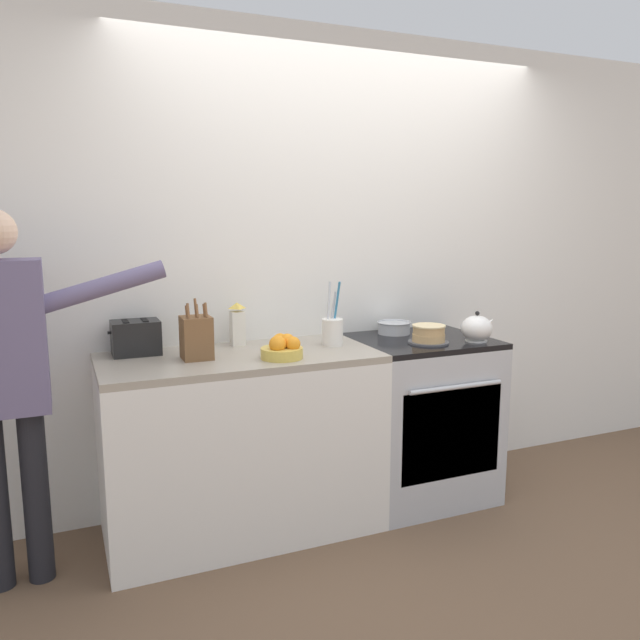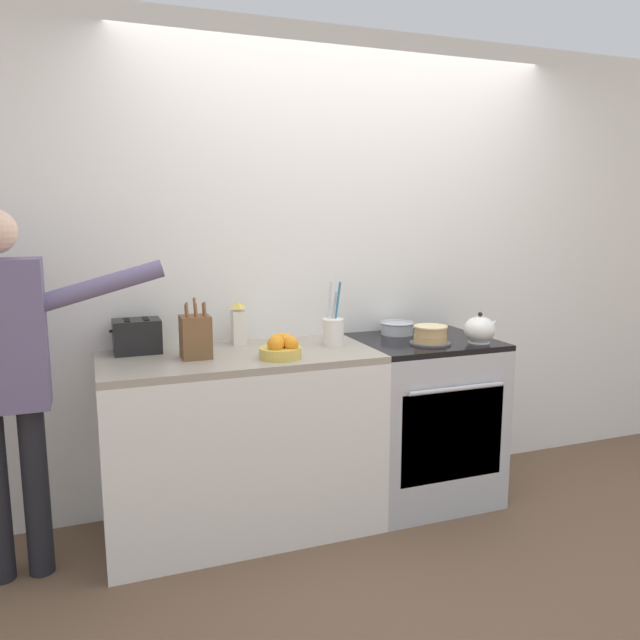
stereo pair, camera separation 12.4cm
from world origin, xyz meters
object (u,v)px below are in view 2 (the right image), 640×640
at_px(mixing_bowl, 397,328).
at_px(utensil_crock, 333,331).
at_px(person_baker, 7,365).
at_px(stove_range, 422,419).
at_px(milk_carton, 239,324).
at_px(fruit_bowl, 281,348).
at_px(toaster, 137,336).
at_px(knife_block, 196,336).
at_px(layer_cake, 430,335).
at_px(tea_kettle, 480,330).

height_order(mixing_bowl, utensil_crock, utensil_crock).
height_order(utensil_crock, person_baker, person_baker).
height_order(stove_range, utensil_crock, utensil_crock).
bearing_deg(stove_range, milk_carton, 167.42).
bearing_deg(person_baker, milk_carton, 2.54).
distance_m(mixing_bowl, utensil_crock, 0.49).
distance_m(fruit_bowl, toaster, 0.73).
bearing_deg(knife_block, layer_cake, -5.61).
bearing_deg(utensil_crock, layer_cake, -17.04).
xyz_separation_m(toaster, milk_carton, (0.52, 0.01, 0.02)).
height_order(utensil_crock, milk_carton, utensil_crock).
relative_size(layer_cake, fruit_bowl, 1.07).
relative_size(stove_range, layer_cake, 4.22).
xyz_separation_m(knife_block, toaster, (-0.25, 0.21, -0.02)).
relative_size(stove_range, utensil_crock, 2.71).
relative_size(stove_range, person_baker, 0.57).
distance_m(tea_kettle, mixing_bowl, 0.48).
xyz_separation_m(stove_range, layer_cake, (-0.04, -0.13, 0.51)).
height_order(mixing_bowl, knife_block, knife_block).
xyz_separation_m(knife_block, milk_carton, (0.26, 0.23, 0.00)).
relative_size(knife_block, toaster, 1.19).
height_order(stove_range, toaster, toaster).
relative_size(stove_range, milk_carton, 4.03).
distance_m(tea_kettle, utensil_crock, 0.79).
bearing_deg(stove_range, fruit_bowl, -170.15).
xyz_separation_m(tea_kettle, person_baker, (-2.29, 0.10, -0.02)).
bearing_deg(mixing_bowl, milk_carton, 177.61).
bearing_deg(utensil_crock, stove_range, -2.80).
height_order(milk_carton, person_baker, person_baker).
distance_m(layer_cake, milk_carton, 1.02).
xyz_separation_m(stove_range, tea_kettle, (0.23, -0.18, 0.53)).
relative_size(utensil_crock, milk_carton, 1.49).
relative_size(stove_range, fruit_bowl, 4.52).
xyz_separation_m(utensil_crock, person_baker, (-1.53, -0.11, -0.03)).
relative_size(fruit_bowl, person_baker, 0.13).
xyz_separation_m(stove_range, toaster, (-1.51, 0.21, 0.54)).
distance_m(milk_carton, person_baker, 1.12).
height_order(stove_range, milk_carton, milk_carton).
bearing_deg(fruit_bowl, tea_kettle, -1.68).
relative_size(fruit_bowl, milk_carton, 0.89).
bearing_deg(person_baker, stove_range, -11.01).
distance_m(tea_kettle, fruit_bowl, 1.11).
xyz_separation_m(layer_cake, mixing_bowl, (-0.04, 0.31, -0.01)).
height_order(layer_cake, mixing_bowl, layer_cake).
bearing_deg(toaster, mixing_bowl, -0.97).
xyz_separation_m(mixing_bowl, utensil_crock, (-0.46, -0.16, 0.04)).
bearing_deg(tea_kettle, layer_cake, 167.61).
relative_size(tea_kettle, mixing_bowl, 1.05).
relative_size(mixing_bowl, toaster, 0.80).
bearing_deg(milk_carton, utensil_crock, -23.05).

